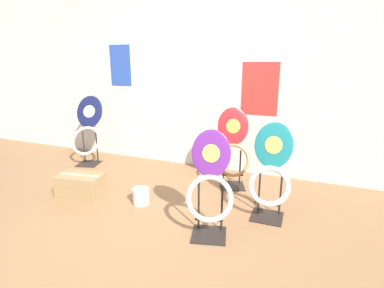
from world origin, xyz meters
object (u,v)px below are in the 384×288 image
Objects in this scene: toilet_seat_display_purple_note at (210,188)px; toilet_seat_display_navy_moon at (88,132)px; toilet_seat_display_teal_sax at (270,176)px; paint_can at (141,195)px; storage_box at (81,185)px; toilet_seat_display_crimson_swirl at (233,150)px.

toilet_seat_display_navy_moon is at bearing 153.58° from toilet_seat_display_purple_note.
toilet_seat_display_purple_note is at bearing -129.00° from toilet_seat_display_teal_sax.
paint_can is 0.33× the size of storage_box.
storage_box is (-1.44, -0.87, -0.32)m from toilet_seat_display_crimson_swirl.
toilet_seat_display_navy_moon is 1.82× the size of storage_box.
paint_can is (-1.23, -0.23, -0.31)m from toilet_seat_display_teal_sax.
toilet_seat_display_purple_note is 1.01× the size of toilet_seat_display_teal_sax.
toilet_seat_display_teal_sax is at bearing -48.88° from toilet_seat_display_crimson_swirl.
toilet_seat_display_teal_sax is 0.97× the size of toilet_seat_display_crimson_swirl.
paint_can is (1.34, -0.81, -0.37)m from toilet_seat_display_navy_moon.
toilet_seat_display_teal_sax reaches higher than paint_can.
toilet_seat_display_navy_moon reaches higher than toilet_seat_display_teal_sax.
toilet_seat_display_navy_moon is (-2.57, 0.58, 0.06)m from toilet_seat_display_teal_sax.
storage_box is at bearing -54.24° from toilet_seat_display_navy_moon.
toilet_seat_display_purple_note is 0.98× the size of toilet_seat_display_crimson_swirl.
toilet_seat_display_purple_note is 1.71× the size of storage_box.
toilet_seat_display_crimson_swirl is 5.25× the size of paint_can.
toilet_seat_display_purple_note reaches higher than paint_can.
toilet_seat_display_purple_note is 0.94× the size of toilet_seat_display_navy_moon.
toilet_seat_display_navy_moon is 1.04× the size of toilet_seat_display_crimson_swirl.
storage_box is (-0.71, -0.07, 0.02)m from paint_can.
paint_can is (-0.83, 0.27, -0.33)m from toilet_seat_display_purple_note.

